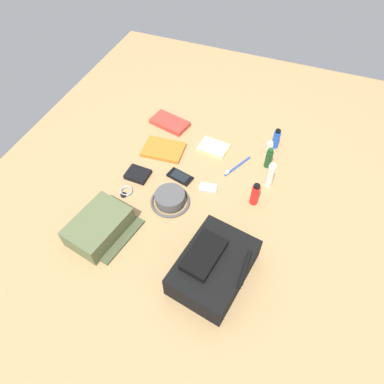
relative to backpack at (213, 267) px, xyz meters
name	(u,v)px	position (x,y,z in m)	size (l,w,h in m)	color
ground_plane	(192,199)	(-0.33, -0.22, -0.07)	(2.64, 2.02, 0.02)	#A88354
backpack	(213,267)	(0.00, 0.00, 0.00)	(0.38, 0.30, 0.15)	black
toiletry_pouch	(100,227)	(-0.01, -0.51, -0.02)	(0.29, 0.27, 0.09)	#56603D
bucket_hat	(170,199)	(-0.27, -0.30, -0.04)	(0.18, 0.18, 0.06)	#4B4B4B
deodorant_spray	(276,139)	(-0.80, 0.07, -0.01)	(0.04, 0.04, 0.11)	blue
lotion_bottle	(269,150)	(-0.71, 0.05, -0.01)	(0.03, 0.03, 0.10)	beige
shampoo_bottle	(269,158)	(-0.65, 0.06, -0.01)	(0.03, 0.03, 0.11)	#19471E
toothpaste_tube	(270,175)	(-0.53, 0.10, 0.01)	(0.03, 0.03, 0.14)	white
sunscreen_spray	(255,194)	(-0.41, 0.06, 0.00)	(0.04, 0.04, 0.12)	red
paperback_novel	(170,123)	(-0.77, -0.52, -0.05)	(0.16, 0.23, 0.03)	red
travel_guidebook	(164,150)	(-0.56, -0.47, -0.05)	(0.16, 0.22, 0.02)	orange
cell_phone	(180,177)	(-0.42, -0.31, -0.06)	(0.09, 0.13, 0.01)	black
media_player	(208,188)	(-0.41, -0.16, -0.06)	(0.07, 0.09, 0.01)	#B7B7BC
wristwatch	(126,191)	(-0.24, -0.52, -0.06)	(0.07, 0.06, 0.01)	#99999E
toothbrush	(236,167)	(-0.58, -0.08, -0.06)	(0.17, 0.09, 0.02)	blue
wallet	(138,174)	(-0.36, -0.51, -0.05)	(0.09, 0.11, 0.02)	black
notepad	(213,147)	(-0.67, -0.23, -0.05)	(0.11, 0.15, 0.02)	beige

